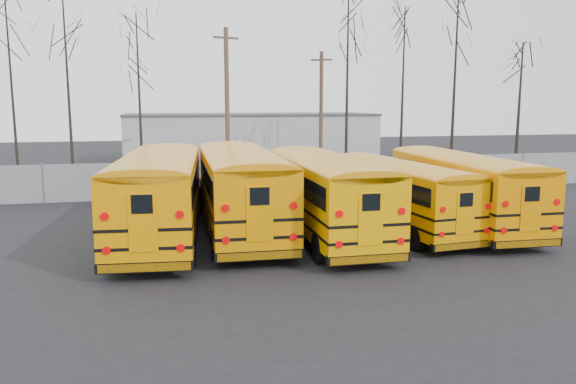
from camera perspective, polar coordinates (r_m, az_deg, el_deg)
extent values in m
plane|color=black|center=(20.31, 4.91, -5.67)|extent=(120.00, 120.00, 0.00)
cube|color=gray|center=(31.55, -1.70, 1.53)|extent=(40.00, 0.04, 2.00)
cube|color=#AEADA8|center=(51.42, -3.85, 5.59)|extent=(22.00, 8.00, 4.00)
cylinder|color=black|center=(18.35, -17.65, -5.94)|extent=(0.40, 1.11, 1.09)
cylinder|color=black|center=(18.08, -9.91, -5.86)|extent=(0.40, 1.11, 1.09)
cylinder|color=black|center=(27.20, -14.38, -0.95)|extent=(0.40, 1.11, 1.09)
cylinder|color=black|center=(27.01, -9.19, -0.85)|extent=(0.40, 1.11, 1.09)
cube|color=orange|center=(21.36, -12.95, -0.13)|extent=(3.63, 10.33, 2.56)
cube|color=orange|center=(27.37, -11.77, 0.36)|extent=(2.61, 2.07, 1.09)
cube|color=black|center=(21.06, -13.06, 1.31)|extent=(3.57, 9.25, 0.76)
cube|color=black|center=(22.40, -12.67, -1.75)|extent=(3.83, 12.20, 0.10)
cube|color=black|center=(22.30, -12.72, -0.37)|extent=(3.83, 12.20, 0.10)
cube|color=black|center=(16.83, -14.31, -7.34)|extent=(2.80, 0.49, 0.30)
cube|color=black|center=(28.32, -11.61, -0.57)|extent=(2.62, 0.45, 0.28)
cube|color=orange|center=(16.40, -14.54, -3.07)|extent=(0.82, 0.12, 1.69)
cylinder|color=#B20505|center=(16.72, -17.98, -5.68)|extent=(0.24, 0.07, 0.24)
cylinder|color=#B20505|center=(16.47, -10.85, -5.61)|extent=(0.24, 0.07, 0.24)
cylinder|color=#B20505|center=(16.50, -18.14, -2.38)|extent=(0.24, 0.07, 0.24)
cylinder|color=#B20505|center=(16.25, -10.95, -2.27)|extent=(0.24, 0.07, 0.24)
cylinder|color=black|center=(18.75, -7.32, -5.24)|extent=(0.34, 1.11, 1.10)
cylinder|color=black|center=(19.06, 0.16, -4.92)|extent=(0.34, 1.11, 1.10)
cylinder|color=black|center=(27.76, -8.66, -0.56)|extent=(0.34, 1.11, 1.10)
cylinder|color=black|center=(27.97, -3.58, -0.40)|extent=(0.34, 1.11, 1.10)
cube|color=#D27E00|center=(22.08, -4.83, 0.41)|extent=(3.02, 10.28, 2.58)
cube|color=#D27E00|center=(28.13, -6.20, 0.75)|extent=(2.52, 1.93, 1.10)
cube|color=black|center=(21.78, -4.79, 1.82)|extent=(3.04, 9.18, 0.77)
cube|color=black|center=(23.13, -5.07, -1.20)|extent=(3.11, 12.16, 0.10)
cube|color=black|center=(23.04, -5.08, 0.15)|extent=(3.11, 12.16, 0.10)
cube|color=black|center=(17.51, -2.91, -6.39)|extent=(2.81, 0.32, 0.31)
cube|color=black|center=(29.09, -6.34, -0.18)|extent=(2.64, 0.29, 0.29)
cube|color=#D27E00|center=(17.09, -2.89, -2.25)|extent=(0.82, 0.07, 1.70)
cylinder|color=#B20505|center=(17.13, -6.32, -4.90)|extent=(0.24, 0.05, 0.24)
cylinder|color=#B20505|center=(17.43, 0.54, -4.60)|extent=(0.24, 0.05, 0.24)
cylinder|color=#B20505|center=(16.92, -6.38, -1.65)|extent=(0.24, 0.05, 0.24)
cylinder|color=#B20505|center=(17.22, 0.55, -1.41)|extent=(0.24, 0.05, 0.24)
cylinder|color=black|center=(18.25, 3.21, -5.68)|extent=(0.30, 1.04, 1.04)
cylinder|color=black|center=(19.00, 10.06, -5.21)|extent=(0.30, 1.04, 1.04)
cylinder|color=black|center=(26.54, -1.85, -0.97)|extent=(0.30, 1.04, 1.04)
cylinder|color=black|center=(27.06, 3.03, -0.78)|extent=(0.30, 1.04, 1.04)
cube|color=#E09300|center=(21.48, 3.83, -0.10)|extent=(2.66, 9.66, 2.44)
cube|color=#E09300|center=(27.04, 0.44, 0.34)|extent=(2.35, 1.78, 1.04)
cube|color=black|center=(21.20, 4.01, 1.26)|extent=(2.70, 8.62, 0.73)
cube|color=black|center=(22.45, 3.18, -1.64)|extent=(2.71, 11.44, 0.09)
cube|color=black|center=(22.35, 3.20, -0.34)|extent=(2.71, 11.44, 0.09)
cube|color=black|center=(17.38, 8.16, -6.69)|extent=(2.66, 0.25, 0.29)
cube|color=black|center=(27.93, 0.06, -0.57)|extent=(2.49, 0.23, 0.27)
cube|color=#E09300|center=(16.98, 8.39, -2.75)|extent=(0.78, 0.05, 1.61)
cylinder|color=#B20505|center=(16.82, 5.20, -5.35)|extent=(0.23, 0.04, 0.23)
cylinder|color=#B20505|center=(17.50, 11.38, -4.92)|extent=(0.23, 0.04, 0.23)
cylinder|color=#B20505|center=(16.61, 5.24, -2.23)|extent=(0.23, 0.04, 0.23)
cylinder|color=#B20505|center=(17.30, 11.48, -1.92)|extent=(0.23, 0.04, 0.23)
cylinder|color=black|center=(20.22, 12.85, -4.59)|extent=(0.35, 0.95, 0.92)
cylinder|color=black|center=(21.37, 17.65, -4.05)|extent=(0.35, 0.95, 0.92)
cylinder|color=black|center=(26.99, 4.23, -0.94)|extent=(0.35, 0.95, 0.92)
cylinder|color=black|center=(27.86, 8.19, -0.69)|extent=(0.35, 0.95, 0.92)
cube|color=#D58400|center=(23.06, 11.27, -0.09)|extent=(3.18, 8.79, 2.17)
cube|color=#D58400|center=(27.62, 5.98, 0.24)|extent=(2.23, 1.78, 0.92)
cube|color=black|center=(22.83, 11.54, 1.04)|extent=(3.12, 7.88, 0.65)
cube|color=black|center=(23.85, 10.28, -1.39)|extent=(3.37, 10.38, 0.08)
cube|color=black|center=(23.77, 10.32, -0.30)|extent=(3.37, 10.38, 0.08)
cube|color=black|center=(19.83, 17.25, -5.18)|extent=(2.38, 0.44, 0.26)
cube|color=black|center=(28.37, 5.34, -0.56)|extent=(2.23, 0.41, 0.24)
cube|color=#D58400|center=(19.52, 17.58, -2.09)|extent=(0.69, 0.11, 1.43)
cylinder|color=#B20505|center=(19.14, 15.37, -4.18)|extent=(0.21, 0.06, 0.20)
cylinder|color=#B20505|center=(20.16, 19.53, -3.71)|extent=(0.21, 0.06, 0.20)
cylinder|color=#B20505|center=(18.97, 15.48, -1.73)|extent=(0.21, 0.06, 0.20)
cylinder|color=#B20505|center=(20.00, 19.65, -1.39)|extent=(0.21, 0.06, 0.20)
cylinder|color=black|center=(21.22, 18.58, -4.08)|extent=(0.31, 1.01, 1.00)
cylinder|color=black|center=(22.41, 23.64, -3.69)|extent=(0.31, 1.01, 1.00)
cylinder|color=black|center=(28.68, 10.33, -0.39)|extent=(0.31, 1.01, 1.00)
cylinder|color=black|center=(29.57, 14.42, -0.24)|extent=(0.31, 1.01, 1.00)
cube|color=#D27900|center=(24.34, 17.29, 0.46)|extent=(2.81, 9.40, 2.35)
cube|color=#D27900|center=(29.35, 12.17, 0.76)|extent=(2.31, 1.78, 1.00)
cube|color=black|center=(24.10, 17.58, 1.62)|extent=(2.82, 8.40, 0.70)
cube|color=black|center=(25.20, 16.31, -0.88)|extent=(2.90, 11.12, 0.09)
cube|color=black|center=(25.12, 16.36, 0.24)|extent=(2.90, 11.12, 0.09)
cube|color=black|center=(20.74, 23.08, -4.78)|extent=(2.57, 0.31, 0.28)
cube|color=black|center=(30.16, 11.54, -0.06)|extent=(2.41, 0.28, 0.26)
cube|color=#D27900|center=(20.41, 23.46, -1.57)|extent=(0.75, 0.06, 1.55)
cylinder|color=#B20505|center=(20.02, 21.09, -3.67)|extent=(0.22, 0.05, 0.22)
cylinder|color=#B20505|center=(21.08, 25.49, -3.33)|extent=(0.22, 0.05, 0.22)
cylinder|color=#B20505|center=(19.85, 21.24, -1.13)|extent=(0.22, 0.05, 0.22)
cylinder|color=#B20505|center=(20.92, 25.66, -0.92)|extent=(0.22, 0.05, 0.22)
cylinder|color=brown|center=(38.09, -6.20, 8.82)|extent=(0.31, 0.31, 9.99)
cube|color=brown|center=(38.32, -6.32, 15.31)|extent=(1.73, 0.67, 0.13)
cylinder|color=#4B372A|center=(40.43, 3.37, 7.94)|extent=(0.27, 0.27, 8.67)
cube|color=#4B372A|center=(40.52, 3.43, 13.25)|extent=(1.45, 0.74, 0.12)
cone|color=black|center=(35.93, -26.29, 9.94)|extent=(0.26, 0.26, 12.52)
cone|color=black|center=(35.62, -21.45, 10.07)|extent=(0.26, 0.26, 12.27)
cone|color=black|center=(34.81, -14.84, 8.79)|extent=(0.26, 0.26, 10.28)
cone|color=black|center=(36.34, 6.02, 10.40)|extent=(0.26, 0.26, 12.01)
cone|color=black|center=(39.59, 11.55, 9.74)|extent=(0.26, 0.26, 11.42)
cone|color=black|center=(40.56, 16.56, 10.61)|extent=(0.26, 0.26, 12.95)
cone|color=black|center=(41.62, 22.40, 7.63)|extent=(0.26, 0.26, 9.14)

